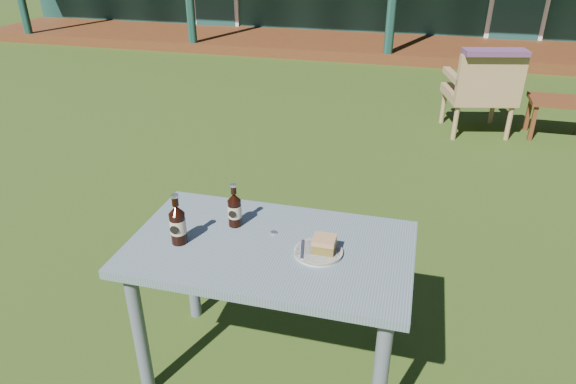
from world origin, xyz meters
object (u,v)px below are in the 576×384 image
(cola_bottle_far, at_px, (178,224))
(plate, at_px, (318,252))
(cafe_table, at_px, (271,264))
(armchair_left, at_px, (482,89))
(cola_bottle_near, at_px, (235,209))
(cake_slice, at_px, (324,244))
(side_table, at_px, (561,105))

(cola_bottle_far, bearing_deg, plate, 6.56)
(cafe_table, bearing_deg, armchair_left, 72.28)
(cola_bottle_far, bearing_deg, cafe_table, 12.05)
(cola_bottle_far, bearing_deg, cola_bottle_near, 46.84)
(armchair_left, bearing_deg, cola_bottle_far, -112.59)
(cake_slice, height_order, armchair_left, armchair_left)
(plate, height_order, cola_bottle_far, cola_bottle_far)
(cake_slice, distance_m, cola_bottle_far, 0.62)
(armchair_left, relative_size, side_table, 1.41)
(side_table, bearing_deg, armchair_left, -172.76)
(plate, bearing_deg, armchair_left, 75.44)
(plate, bearing_deg, cake_slice, 18.10)
(plate, bearing_deg, cola_bottle_near, 162.78)
(cola_bottle_far, relative_size, armchair_left, 0.27)
(plate, distance_m, armchair_left, 3.72)
(cola_bottle_far, distance_m, armchair_left, 3.98)
(plate, height_order, side_table, plate)
(cafe_table, height_order, cola_bottle_far, cola_bottle_far)
(cake_slice, distance_m, armchair_left, 3.71)
(cafe_table, height_order, side_table, cafe_table)
(plate, distance_m, cola_bottle_far, 0.60)
(cola_bottle_far, bearing_deg, armchair_left, 67.41)
(plate, bearing_deg, cafe_table, 176.44)
(cake_slice, height_order, cola_bottle_near, cola_bottle_near)
(cafe_table, bearing_deg, cake_slice, -1.40)
(cake_slice, xyz_separation_m, side_table, (1.68, 3.68, -0.42))
(cafe_table, bearing_deg, cola_bottle_near, 150.10)
(cafe_table, relative_size, armchair_left, 1.41)
(cafe_table, distance_m, cola_bottle_far, 0.43)
(armchair_left, bearing_deg, side_table, 7.24)
(side_table, bearing_deg, cake_slice, -114.55)
(cafe_table, xyz_separation_m, cola_bottle_near, (-0.20, 0.11, 0.18))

